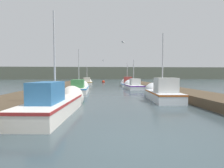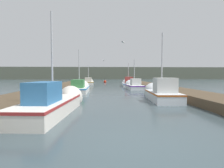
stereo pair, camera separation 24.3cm
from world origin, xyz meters
The scene contains 15 objects.
ground_plane centered at (0.00, 0.00, 0.00)m, with size 200.00×200.00×0.00m.
dock_left centered at (-5.67, 16.00, 0.25)m, with size 2.72×40.00×0.50m.
dock_right centered at (5.67, 16.00, 0.25)m, with size 2.72×40.00×0.50m.
distant_shore_ridge centered at (0.00, 69.45, 2.32)m, with size 120.00×16.00×4.64m.
fishing_boat_0 centered at (-3.01, 4.06, 0.46)m, with size 2.05×5.89×4.95m.
fishing_boat_1 centered at (3.28, 7.81, 0.47)m, with size 1.96×4.94×5.02m.
fishing_boat_2 centered at (-3.06, 13.75, 0.39)m, with size 1.79×5.65×4.79m.
fishing_boat_3 centered at (3.11, 17.08, 0.37)m, with size 1.81×4.64×4.11m.
fishing_boat_4 centered at (3.23, 22.47, 0.40)m, with size 2.11×5.26×4.16m.
fishing_boat_5 centered at (-3.20, 27.49, 0.38)m, with size 2.00×5.19×4.02m.
mooring_piling_0 centered at (-4.52, 10.19, 0.54)m, with size 0.27×0.27×1.07m.
mooring_piling_1 centered at (4.47, 20.67, 0.60)m, with size 0.29×0.29×1.19m.
channel_buoy centered at (-0.09, 34.86, 0.17)m, with size 0.62×0.62×1.12m.
seagull_lead centered at (-0.53, 20.28, 3.70)m, with size 0.30×0.56×0.12m.
seagull_1 centered at (1.13, 11.67, 4.67)m, with size 0.41×0.52×0.12m.
Camera 2 is at (-0.84, -4.14, 1.74)m, focal length 28.00 mm.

